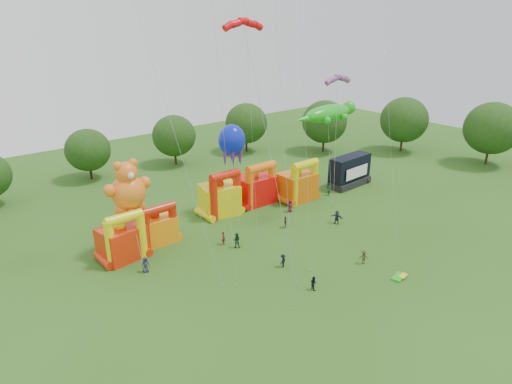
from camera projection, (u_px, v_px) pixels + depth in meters
ground at (385, 309)px, 45.14m from camera, size 160.00×160.00×0.00m
tree_ring at (379, 255)px, 42.62m from camera, size 121.00×123.08×12.07m
bouncy_castle_0 at (123, 240)px, 53.76m from camera, size 5.47×4.65×6.27m
bouncy_castle_1 at (156, 227)px, 57.74m from camera, size 4.87×3.94×5.51m
bouncy_castle_2 at (221, 197)px, 65.76m from camera, size 6.05×5.26×6.91m
bouncy_castle_3 at (255, 187)px, 69.73m from camera, size 5.76×4.66×6.75m
bouncy_castle_4 at (298, 184)px, 71.02m from camera, size 5.62×4.59×6.70m
stage_trailer at (350, 171)px, 77.05m from camera, size 8.26×3.42×5.21m
teddy_bear_kite at (132, 209)px, 53.02m from camera, size 5.79×8.28×11.85m
gecko_kite at (329, 149)px, 73.05m from camera, size 13.48×8.54×13.77m
octopus_kite at (233, 157)px, 63.87m from camera, size 3.79×4.84×13.24m
parafoil_kites at (224, 146)px, 48.82m from camera, size 29.32×15.90×31.43m
diamond_kites at (285, 118)px, 48.78m from camera, size 24.01×17.81×43.81m
folded_kite_bundle at (399, 277)px, 50.47m from camera, size 2.17×1.43×0.31m
spectator_0 at (145, 265)px, 51.35m from camera, size 0.94×0.63×1.89m
spectator_1 at (224, 238)px, 57.54m from camera, size 0.59×0.75×1.82m
spectator_2 at (237, 240)px, 56.82m from camera, size 1.21×1.19×1.97m
spectator_3 at (283, 261)px, 52.43m from camera, size 1.16×0.85×1.60m
spectator_4 at (285, 222)px, 62.14m from camera, size 1.01×0.94×1.67m
spectator_5 at (337, 217)px, 63.33m from camera, size 1.12×1.86×1.92m
spectator_6 at (290, 206)px, 67.12m from camera, size 0.98×0.69×1.88m
spectator_7 at (329, 191)px, 73.20m from camera, size 0.72×0.69×1.65m
spectator_8 at (313, 283)px, 48.13m from camera, size 0.69×0.83×1.56m
spectator_9 at (364, 257)px, 53.14m from camera, size 1.22×1.24×1.71m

